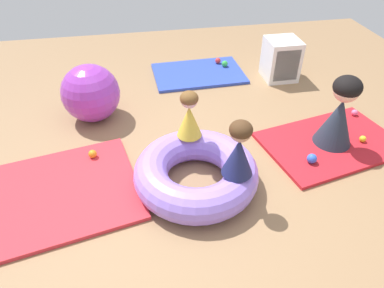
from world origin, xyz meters
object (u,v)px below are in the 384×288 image
Objects in this scene: adult_seated at (340,112)px; play_ball_yellow at (363,139)px; play_ball_green at (225,64)px; play_ball_red at (218,61)px; play_ball_pink at (355,113)px; child_in_yellow at (189,115)px; storage_cube at (282,60)px; child_in_navy at (239,149)px; play_ball_orange at (93,154)px; exercise_ball_large at (91,93)px; inflatable_cushion at (196,173)px; play_ball_blue at (312,159)px.

adult_seated reaches higher than play_ball_yellow.
play_ball_red is at bearing 119.67° from play_ball_green.
child_in_yellow is at bearing -169.16° from play_ball_pink.
storage_cube is (0.02, 1.57, -0.14)m from adult_seated.
child_in_navy is 0.68m from child_in_yellow.
play_ball_orange is at bearing 24.57° from adult_seated.
play_ball_yellow is at bearing -161.11° from adult_seated.
play_ball_orange is 2.90m from storage_cube.
child_in_navy is 7.43× the size of play_ball_yellow.
adult_seated is 1.39× the size of storage_cube.
play_ball_red is 0.13× the size of exercise_ball_large.
storage_cube is (1.58, 1.92, 0.12)m from inflatable_cushion.
play_ball_blue is 2.21m from play_ball_orange.
child_in_navy is 1.05m from play_ball_blue.
play_ball_blue is 2.30m from play_ball_green.
storage_cube is (-0.31, 1.63, 0.20)m from play_ball_yellow.
exercise_ball_large is at bearing 125.80° from inflatable_cushion.
inflatable_cushion is 1.91m from play_ball_yellow.
exercise_ball_large is at bearing 149.36° from play_ball_blue.
play_ball_red is 0.15× the size of storage_cube.
inflatable_cushion is at bearing -129.50° from storage_cube.
play_ball_orange is 2.87m from play_ball_yellow.
play_ball_orange is (-0.97, 0.55, -0.08)m from inflatable_cushion.
adult_seated is (1.55, -0.03, -0.13)m from child_in_yellow.
storage_cube is (2.56, 0.57, -0.05)m from exercise_ball_large.
play_ball_red is 0.97m from storage_cube.
exercise_ball_large is at bearing 159.09° from child_in_navy.
play_ball_yellow is at bearing -63.90° from play_ball_red.
inflatable_cushion is 2.20× the size of child_in_navy.
play_ball_yellow is (0.70, 0.22, -0.01)m from play_ball_blue.
exercise_ball_large is (-1.79, -1.12, 0.25)m from play_ball_red.
play_ball_green is (0.88, 1.96, -0.46)m from child_in_yellow.
storage_cube reaches higher than play_ball_green.
play_ball_green is at bearing 97.56° from play_ball_blue.
play_ball_red is at bearing 98.87° from play_ball_blue.
play_ball_green is (0.07, -0.13, 0.00)m from play_ball_red.
adult_seated is 9.27× the size of play_ball_orange.
play_ball_red is at bearing 109.27° from child_in_navy.
child_in_navy reaches higher than play_ball_blue.
play_ball_green reaches higher than play_ball_orange.
child_in_yellow is 2.16m from play_ball_pink.
child_in_yellow is 5.27× the size of play_ball_green.
child_in_yellow is at bearing -111.15° from play_ball_red.
play_ball_pink reaches higher than play_ball_yellow.
play_ball_yellow is at bearing 17.75° from play_ball_blue.
child_in_yellow is at bearing -44.59° from exercise_ball_large.
adult_seated is 0.76m from play_ball_pink.
play_ball_blue reaches higher than play_ball_green.
play_ball_blue is at bearing -101.85° from storage_cube.
child_in_yellow is 0.71× the size of exercise_ball_large.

